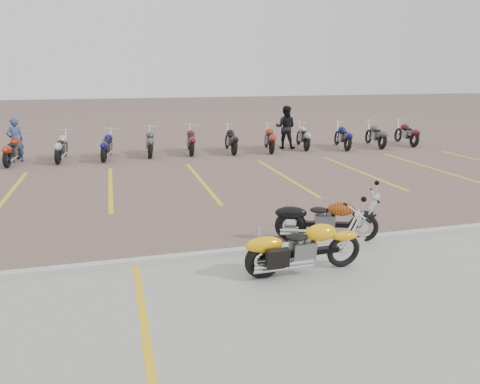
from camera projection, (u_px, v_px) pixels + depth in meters
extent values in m
plane|color=#705750|center=(234.00, 220.00, 10.61)|extent=(100.00, 100.00, 0.00)
cube|color=#9E9B93|center=(317.00, 319.00, 6.41)|extent=(60.00, 5.00, 0.01)
cube|color=#ADAAA3|center=(261.00, 250.00, 8.73)|extent=(60.00, 0.18, 0.12)
cube|color=gold|center=(147.00, 343.00, 5.82)|extent=(0.12, 5.00, 0.00)
torus|color=black|center=(342.00, 251.00, 8.01)|extent=(0.61, 0.12, 0.61)
torus|color=black|center=(263.00, 261.00, 7.61)|extent=(0.65, 0.17, 0.64)
cube|color=black|center=(304.00, 253.00, 7.79)|extent=(1.22, 0.14, 0.09)
cube|color=slate|center=(301.00, 250.00, 7.77)|extent=(0.40, 0.29, 0.32)
ellipsoid|color=#FFAB0D|center=(319.00, 232.00, 7.78)|extent=(0.55, 0.31, 0.28)
ellipsoid|color=black|center=(295.00, 237.00, 7.67)|extent=(0.37, 0.25, 0.11)
torus|color=black|center=(363.00, 229.00, 9.17)|extent=(0.59, 0.30, 0.59)
torus|color=black|center=(290.00, 227.00, 9.29)|extent=(0.65, 0.37, 0.63)
cube|color=black|center=(327.00, 225.00, 9.22)|extent=(1.15, 0.52, 0.09)
cube|color=slate|center=(324.00, 222.00, 9.21)|extent=(0.46, 0.39, 0.31)
ellipsoid|color=black|center=(341.00, 209.00, 9.11)|extent=(0.60, 0.46, 0.27)
ellipsoid|color=black|center=(319.00, 211.00, 9.16)|extent=(0.42, 0.35, 0.11)
imported|color=navy|center=(15.00, 140.00, 17.18)|extent=(0.71, 0.63, 1.63)
imported|color=black|center=(286.00, 127.00, 20.21)|extent=(1.12, 1.04, 1.84)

